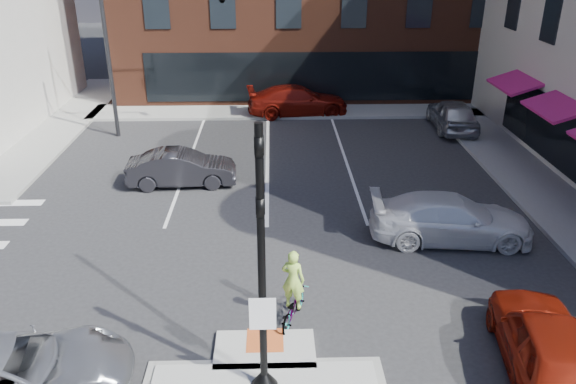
{
  "coord_description": "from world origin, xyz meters",
  "views": [
    {
      "loc": [
        0.25,
        -9.06,
        9.04
      ],
      "look_at": [
        0.69,
        6.49,
        2.0
      ],
      "focal_mm": 35.0,
      "sensor_mm": 36.0,
      "label": 1
    }
  ],
  "objects_px": {
    "cyclist": "(293,298)",
    "bg_car_dark": "(182,168)",
    "bg_car_silver": "(452,114)",
    "silver_suv": "(7,374)",
    "red_sedan": "(549,347)",
    "white_pickup": "(451,219)",
    "bg_car_red": "(298,100)"
  },
  "relations": [
    {
      "from": "cyclist",
      "to": "bg_car_dark",
      "type": "bearing_deg",
      "value": -45.14
    },
    {
      "from": "bg_car_silver",
      "to": "cyclist",
      "type": "distance_m",
      "value": 18.07
    },
    {
      "from": "silver_suv",
      "to": "red_sedan",
      "type": "xyz_separation_m",
      "value": [
        11.68,
        0.43,
        0.09
      ]
    },
    {
      "from": "red_sedan",
      "to": "bg_car_dark",
      "type": "xyz_separation_m",
      "value": [
        -9.69,
        11.13,
        -0.1
      ]
    },
    {
      "from": "white_pickup",
      "to": "bg_car_silver",
      "type": "height_order",
      "value": "bg_car_silver"
    },
    {
      "from": "bg_car_dark",
      "to": "red_sedan",
      "type": "bearing_deg",
      "value": -141.97
    },
    {
      "from": "cyclist",
      "to": "bg_car_silver",
      "type": "bearing_deg",
      "value": -98.81
    },
    {
      "from": "silver_suv",
      "to": "bg_car_dark",
      "type": "height_order",
      "value": "silver_suv"
    },
    {
      "from": "bg_car_silver",
      "to": "bg_car_red",
      "type": "relative_size",
      "value": 0.84
    },
    {
      "from": "red_sedan",
      "to": "bg_car_red",
      "type": "xyz_separation_m",
      "value": [
        -4.64,
        20.85,
        0.01
      ]
    },
    {
      "from": "red_sedan",
      "to": "white_pickup",
      "type": "xyz_separation_m",
      "value": [
        -0.3,
        6.35,
        -0.05
      ]
    },
    {
      "from": "white_pickup",
      "to": "bg_car_red",
      "type": "distance_m",
      "value": 15.14
    },
    {
      "from": "cyclist",
      "to": "white_pickup",
      "type": "bearing_deg",
      "value": -121.25
    },
    {
      "from": "bg_car_silver",
      "to": "bg_car_dark",
      "type": "bearing_deg",
      "value": 30.51
    },
    {
      "from": "red_sedan",
      "to": "cyclist",
      "type": "xyz_separation_m",
      "value": [
        -5.59,
        2.15,
        -0.1
      ]
    },
    {
      "from": "bg_car_silver",
      "to": "bg_car_red",
      "type": "xyz_separation_m",
      "value": [
        -7.84,
        2.91,
        0.01
      ]
    },
    {
      "from": "red_sedan",
      "to": "white_pickup",
      "type": "relative_size",
      "value": 0.91
    },
    {
      "from": "bg_car_dark",
      "to": "bg_car_red",
      "type": "xyz_separation_m",
      "value": [
        5.05,
        9.72,
        0.1
      ]
    },
    {
      "from": "bg_car_dark",
      "to": "bg_car_red",
      "type": "bearing_deg",
      "value": -30.46
    },
    {
      "from": "bg_car_dark",
      "to": "bg_car_red",
      "type": "height_order",
      "value": "bg_car_red"
    },
    {
      "from": "red_sedan",
      "to": "bg_car_red",
      "type": "relative_size",
      "value": 0.85
    },
    {
      "from": "red_sedan",
      "to": "bg_car_dark",
      "type": "bearing_deg",
      "value": -39.89
    },
    {
      "from": "silver_suv",
      "to": "white_pickup",
      "type": "relative_size",
      "value": 0.99
    },
    {
      "from": "silver_suv",
      "to": "cyclist",
      "type": "distance_m",
      "value": 6.61
    },
    {
      "from": "bg_car_silver",
      "to": "cyclist",
      "type": "bearing_deg",
      "value": 63.55
    },
    {
      "from": "red_sedan",
      "to": "bg_car_dark",
      "type": "relative_size",
      "value": 1.1
    },
    {
      "from": "silver_suv",
      "to": "bg_car_dark",
      "type": "xyz_separation_m",
      "value": [
        1.98,
        11.55,
        -0.01
      ]
    },
    {
      "from": "white_pickup",
      "to": "bg_car_silver",
      "type": "xyz_separation_m",
      "value": [
        3.5,
        11.59,
        0.04
      ]
    },
    {
      "from": "bg_car_silver",
      "to": "cyclist",
      "type": "relative_size",
      "value": 2.25
    },
    {
      "from": "white_pickup",
      "to": "bg_car_red",
      "type": "height_order",
      "value": "bg_car_red"
    },
    {
      "from": "silver_suv",
      "to": "bg_car_red",
      "type": "bearing_deg",
      "value": -27.92
    },
    {
      "from": "bg_car_silver",
      "to": "bg_car_red",
      "type": "distance_m",
      "value": 8.37
    }
  ]
}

